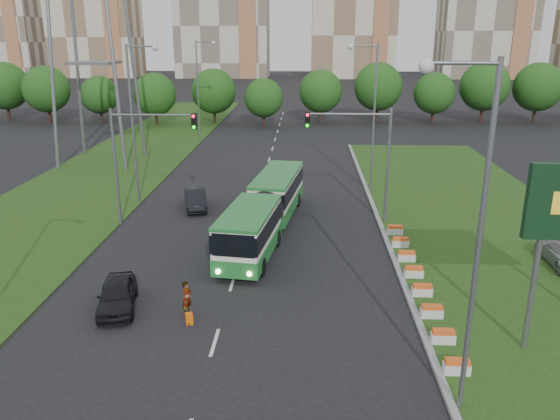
{
  "coord_description": "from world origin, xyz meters",
  "views": [
    {
      "loc": [
        0.74,
        -26.37,
        12.56
      ],
      "look_at": [
        -0.68,
        4.62,
        2.6
      ],
      "focal_mm": 35.0,
      "sensor_mm": 36.0,
      "label": 1
    }
  ],
  "objects_px": {
    "traffic_mast_left": "(138,149)",
    "shopping_trolley": "(189,319)",
    "car_left_near": "(117,295)",
    "car_left_far": "(195,199)",
    "traffic_mast_median": "(365,148)",
    "pedestrian": "(187,298)",
    "articulated_bus": "(264,209)"
  },
  "relations": [
    {
      "from": "traffic_mast_median",
      "to": "shopping_trolley",
      "type": "bearing_deg",
      "value": -122.32
    },
    {
      "from": "traffic_mast_left",
      "to": "car_left_near",
      "type": "bearing_deg",
      "value": -79.57
    },
    {
      "from": "traffic_mast_left",
      "to": "car_left_far",
      "type": "relative_size",
      "value": 1.83
    },
    {
      "from": "traffic_mast_left",
      "to": "car_left_near",
      "type": "height_order",
      "value": "traffic_mast_left"
    },
    {
      "from": "pedestrian",
      "to": "shopping_trolley",
      "type": "distance_m",
      "value": 1.11
    },
    {
      "from": "articulated_bus",
      "to": "car_left_far",
      "type": "relative_size",
      "value": 3.76
    },
    {
      "from": "traffic_mast_left",
      "to": "shopping_trolley",
      "type": "relative_size",
      "value": 14.55
    },
    {
      "from": "car_left_far",
      "to": "traffic_mast_median",
      "type": "bearing_deg",
      "value": -27.73
    },
    {
      "from": "articulated_bus",
      "to": "car_left_near",
      "type": "xyz_separation_m",
      "value": [
        -6.3,
        -10.86,
        -0.94
      ]
    },
    {
      "from": "pedestrian",
      "to": "traffic_mast_median",
      "type": "bearing_deg",
      "value": -14.41
    },
    {
      "from": "car_left_near",
      "to": "shopping_trolley",
      "type": "xyz_separation_m",
      "value": [
        3.74,
        -1.36,
        -0.44
      ]
    },
    {
      "from": "car_left_far",
      "to": "pedestrian",
      "type": "relative_size",
      "value": 2.58
    },
    {
      "from": "car_left_near",
      "to": "pedestrian",
      "type": "height_order",
      "value": "pedestrian"
    },
    {
      "from": "traffic_mast_median",
      "to": "shopping_trolley",
      "type": "height_order",
      "value": "traffic_mast_median"
    },
    {
      "from": "traffic_mast_median",
      "to": "traffic_mast_left",
      "type": "relative_size",
      "value": 1.0
    },
    {
      "from": "car_left_near",
      "to": "pedestrian",
      "type": "bearing_deg",
      "value": -20.17
    },
    {
      "from": "car_left_near",
      "to": "shopping_trolley",
      "type": "distance_m",
      "value": 4.01
    },
    {
      "from": "pedestrian",
      "to": "shopping_trolley",
      "type": "xyz_separation_m",
      "value": [
        0.26,
        -0.92,
        -0.57
      ]
    },
    {
      "from": "traffic_mast_median",
      "to": "car_left_far",
      "type": "distance_m",
      "value": 13.41
    },
    {
      "from": "shopping_trolley",
      "to": "traffic_mast_median",
      "type": "bearing_deg",
      "value": 34.8
    },
    {
      "from": "car_left_near",
      "to": "shopping_trolley",
      "type": "relative_size",
      "value": 7.63
    },
    {
      "from": "traffic_mast_left",
      "to": "shopping_trolley",
      "type": "xyz_separation_m",
      "value": [
        5.98,
        -13.51,
        -5.08
      ]
    },
    {
      "from": "traffic_mast_left",
      "to": "pedestrian",
      "type": "bearing_deg",
      "value": -65.57
    },
    {
      "from": "traffic_mast_median",
      "to": "pedestrian",
      "type": "xyz_separation_m",
      "value": [
        -9.44,
        -13.59,
        -4.5
      ]
    },
    {
      "from": "articulated_bus",
      "to": "shopping_trolley",
      "type": "distance_m",
      "value": 12.57
    },
    {
      "from": "car_left_near",
      "to": "shopping_trolley",
      "type": "height_order",
      "value": "car_left_near"
    },
    {
      "from": "car_left_near",
      "to": "car_left_far",
      "type": "height_order",
      "value": "car_left_far"
    },
    {
      "from": "articulated_bus",
      "to": "pedestrian",
      "type": "height_order",
      "value": "articulated_bus"
    },
    {
      "from": "car_left_far",
      "to": "shopping_trolley",
      "type": "height_order",
      "value": "car_left_far"
    },
    {
      "from": "traffic_mast_left",
      "to": "car_left_near",
      "type": "xyz_separation_m",
      "value": [
        2.24,
        -12.14,
        -4.63
      ]
    },
    {
      "from": "car_left_far",
      "to": "pedestrian",
      "type": "xyz_separation_m",
      "value": [
        2.82,
        -16.45,
        0.13
      ]
    },
    {
      "from": "car_left_far",
      "to": "car_left_near",
      "type": "bearing_deg",
      "value": -106.98
    }
  ]
}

